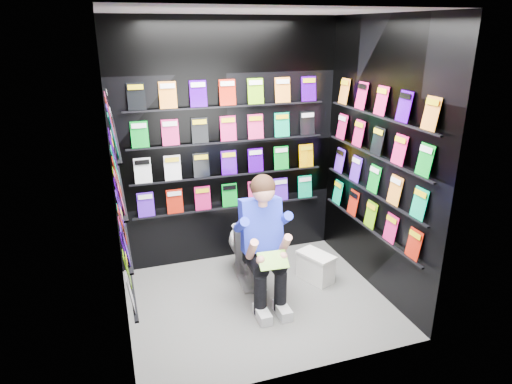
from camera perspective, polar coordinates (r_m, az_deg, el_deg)
name	(u,v)px	position (r m, az deg, el deg)	size (l,w,h in m)	color
floor	(258,301)	(4.51, 0.23, -13.53)	(2.40, 2.40, 0.00)	#62625F
ceiling	(258,11)	(3.76, 0.29, 21.70)	(2.40, 2.40, 0.00)	white
wall_back	(228,146)	(4.86, -3.54, 5.81)	(2.40, 0.04, 2.60)	black
wall_front	(306,215)	(3.07, 6.27, -2.91)	(2.40, 0.04, 2.60)	black
wall_left	(114,187)	(3.75, -17.38, 0.59)	(0.04, 2.00, 2.60)	black
wall_right	(379,160)	(4.46, 15.07, 3.83)	(0.04, 2.00, 2.60)	black
comics_back	(229,146)	(4.83, -3.45, 5.78)	(2.10, 0.06, 1.37)	#E52A72
comics_left	(117,186)	(3.75, -16.93, 0.71)	(0.06, 1.70, 1.37)	#E52A72
comics_right	(376,160)	(4.44, 14.75, 3.86)	(0.06, 1.70, 1.37)	#E52A72
toilet	(248,246)	(4.71, -1.01, -6.77)	(0.42, 0.75, 0.73)	white
longbox	(316,268)	(4.82, 7.47, -9.39)	(0.20, 0.36, 0.27)	silver
longbox_lid	(316,255)	(4.75, 7.55, -7.82)	(0.22, 0.38, 0.03)	silver
reader	(260,226)	(4.21, 0.52, -4.21)	(0.51, 0.74, 1.36)	#2D39CC
held_comic	(273,260)	(4.00, 2.16, -8.51)	(0.26, 0.01, 0.18)	#299852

